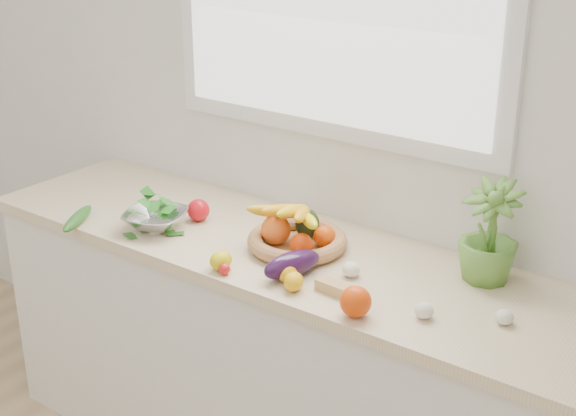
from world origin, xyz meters
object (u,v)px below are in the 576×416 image
Objects in this scene: apple at (198,210)px; potted_herb at (489,233)px; fruit_basket at (296,235)px; eggplant at (292,264)px; colander_with_spinach at (155,214)px; cucumber at (78,218)px.

potted_herb is at bearing 9.86° from apple.
potted_herb is 0.61m from fruit_basket.
apple is at bearing 163.43° from eggplant.
eggplant is 0.58m from colander_with_spinach.
potted_herb reaches higher than eggplant.
colander_with_spinach is (-1.06, -0.32, -0.10)m from potted_herb.
cucumber is at bearing -171.95° from eggplant.
cucumber is 0.85× the size of colander_with_spinach.
cucumber is at bearing -158.49° from fruit_basket.
potted_herb is at bearing 15.14° from fruit_basket.
colander_with_spinach is (-0.58, 0.01, 0.02)m from eggplant.
colander_with_spinach is at bearing -113.27° from apple.
eggplant is 0.75× the size of colander_with_spinach.
apple is 0.29× the size of colander_with_spinach.
potted_herb reaches higher than colander_with_spinach.
apple is at bearing -177.86° from fruit_basket.
cucumber is 1.40m from potted_herb.
eggplant is at bearing -0.72° from colander_with_spinach.
apple is 0.16m from colander_with_spinach.
colander_with_spinach reaches higher than apple.
cucumber is 0.63× the size of fruit_basket.
colander_with_spinach is (-0.06, -0.15, 0.02)m from apple.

